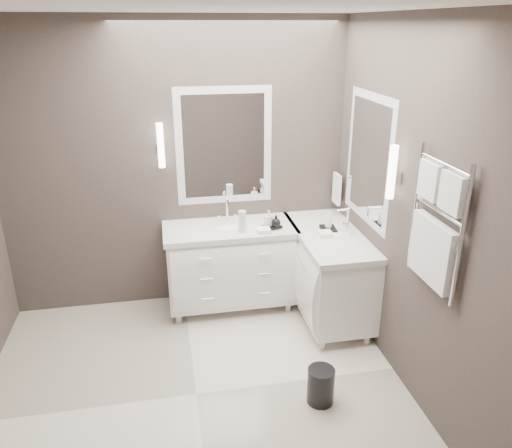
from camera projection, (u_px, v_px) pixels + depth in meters
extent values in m
cube|color=silver|center=(196.00, 395.00, 3.79)|extent=(3.20, 3.00, 0.01)
cube|color=white|center=(174.00, 6.00, 2.78)|extent=(3.20, 3.00, 0.01)
cube|color=#413834|center=(177.00, 169.00, 4.65)|extent=(3.20, 0.01, 2.70)
cube|color=#413834|center=(212.00, 378.00, 1.91)|extent=(3.20, 0.01, 2.70)
cube|color=#413834|center=(412.00, 214.00, 3.57)|extent=(0.01, 3.00, 2.70)
cube|color=white|center=(230.00, 265.00, 4.81)|extent=(1.20, 0.55, 0.70)
cube|color=silver|center=(230.00, 229.00, 4.67)|extent=(1.24, 0.59, 0.05)
ellipsoid|color=white|center=(230.00, 230.00, 4.68)|extent=(0.36, 0.28, 0.12)
cylinder|color=white|center=(227.00, 210.00, 4.77)|extent=(0.02, 0.02, 0.22)
cube|color=white|center=(328.00, 272.00, 4.67)|extent=(0.55, 1.20, 0.70)
cube|color=silver|center=(330.00, 235.00, 4.53)|extent=(0.59, 1.24, 0.05)
ellipsoid|color=white|center=(330.00, 237.00, 4.54)|extent=(0.36, 0.28, 0.12)
cylinder|color=white|center=(348.00, 220.00, 4.51)|extent=(0.02, 0.02, 0.22)
cube|color=white|center=(224.00, 147.00, 4.64)|extent=(0.90, 0.02, 1.10)
cube|color=white|center=(224.00, 147.00, 4.64)|extent=(0.77, 0.02, 0.96)
cube|color=white|center=(368.00, 159.00, 4.22)|extent=(0.02, 0.90, 1.10)
cube|color=white|center=(368.00, 159.00, 4.22)|extent=(0.02, 0.90, 0.96)
cube|color=white|center=(161.00, 151.00, 4.48)|extent=(0.05, 0.05, 0.10)
cylinder|color=white|center=(161.00, 145.00, 4.46)|extent=(0.06, 0.06, 0.40)
cube|color=white|center=(391.00, 179.00, 3.68)|extent=(0.05, 0.05, 0.10)
cylinder|color=white|center=(392.00, 172.00, 3.66)|extent=(0.06, 0.06, 0.40)
cylinder|color=white|center=(339.00, 175.00, 4.83)|extent=(0.02, 0.22, 0.02)
cube|color=white|center=(337.00, 189.00, 4.88)|extent=(0.03, 0.17, 0.30)
cylinder|color=white|center=(462.00, 238.00, 2.90)|extent=(0.03, 0.03, 0.90)
cylinder|color=white|center=(416.00, 207.00, 3.41)|extent=(0.03, 0.03, 0.90)
cube|color=white|center=(453.00, 193.00, 2.95)|extent=(0.06, 0.22, 0.24)
cube|color=white|center=(431.00, 181.00, 3.19)|extent=(0.06, 0.22, 0.24)
cube|color=white|center=(432.00, 252.00, 3.23)|extent=(0.06, 0.46, 0.42)
cylinder|color=black|center=(321.00, 385.00, 3.67)|extent=(0.22, 0.22, 0.28)
cube|color=black|center=(272.00, 227.00, 4.62)|extent=(0.19, 0.17, 0.02)
cube|color=black|center=(328.00, 229.00, 4.57)|extent=(0.15, 0.19, 0.03)
cylinder|color=silver|center=(242.00, 222.00, 4.51)|extent=(0.09, 0.09, 0.20)
imported|color=white|center=(268.00, 218.00, 4.61)|extent=(0.08, 0.08, 0.14)
imported|color=black|center=(276.00, 221.00, 4.58)|extent=(0.11, 0.11, 0.11)
imported|color=white|center=(329.00, 219.00, 4.54)|extent=(0.08, 0.08, 0.16)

